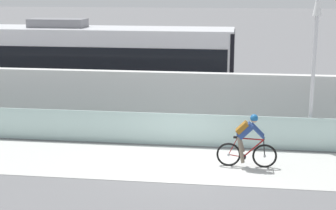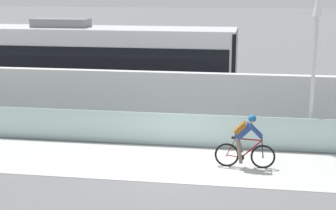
# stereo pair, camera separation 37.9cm
# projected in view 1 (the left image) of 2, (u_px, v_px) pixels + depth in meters

# --- Properties ---
(ground_plane) EXTENTS (200.00, 200.00, 0.00)m
(ground_plane) POSITION_uv_depth(u_px,v_px,m) (185.00, 164.00, 15.70)
(ground_plane) COLOR slate
(bike_path_deck) EXTENTS (32.00, 3.20, 0.01)m
(bike_path_deck) POSITION_uv_depth(u_px,v_px,m) (185.00, 164.00, 15.70)
(bike_path_deck) COLOR beige
(bike_path_deck) RESTS_ON ground
(glass_parapet) EXTENTS (32.00, 0.05, 1.08)m
(glass_parapet) POSITION_uv_depth(u_px,v_px,m) (191.00, 130.00, 17.37)
(glass_parapet) COLOR silver
(glass_parapet) RESTS_ON ground
(concrete_barrier_wall) EXTENTS (32.00, 0.36, 2.16)m
(concrete_barrier_wall) POSITION_uv_depth(u_px,v_px,m) (196.00, 102.00, 18.98)
(concrete_barrier_wall) COLOR silver
(concrete_barrier_wall) RESTS_ON ground
(tram_rail_near) EXTENTS (32.00, 0.08, 0.01)m
(tram_rail_near) POSITION_uv_depth(u_px,v_px,m) (201.00, 114.00, 21.62)
(tram_rail_near) COLOR #595654
(tram_rail_near) RESTS_ON ground
(tram_rail_far) EXTENTS (32.00, 0.08, 0.01)m
(tram_rail_far) POSITION_uv_depth(u_px,v_px,m) (203.00, 106.00, 23.00)
(tram_rail_far) COLOR #595654
(tram_rail_far) RESTS_ON ground
(tram) EXTENTS (11.06, 2.54, 3.81)m
(tram) POSITION_uv_depth(u_px,v_px,m) (104.00, 64.00, 22.44)
(tram) COLOR silver
(tram) RESTS_ON ground
(cyclist_on_bike) EXTENTS (1.77, 0.58, 1.61)m
(cyclist_on_bike) POSITION_uv_depth(u_px,v_px,m) (247.00, 141.00, 15.28)
(cyclist_on_bike) COLOR black
(cyclist_on_bike) RESTS_ON ground
(lamp_post_antenna) EXTENTS (0.28, 0.28, 5.20)m
(lamp_post_antenna) POSITION_uv_depth(u_px,v_px,m) (315.00, 48.00, 16.52)
(lamp_post_antenna) COLOR gray
(lamp_post_antenna) RESTS_ON ground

